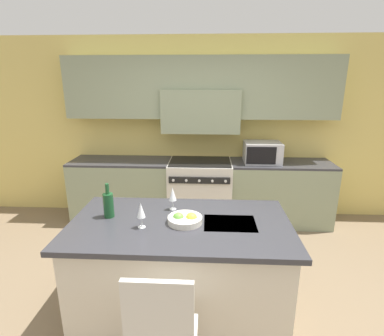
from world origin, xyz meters
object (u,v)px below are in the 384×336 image
at_px(wine_bottle, 108,204).
at_px(wine_glass_far, 173,195).
at_px(wine_glass_near, 141,211).
at_px(fruit_bowl, 185,219).
at_px(microwave, 262,152).
at_px(range_stove, 200,191).

xyz_separation_m(wine_bottle, wine_glass_far, (0.55, 0.18, 0.03)).
bearing_deg(wine_glass_near, wine_glass_far, 59.71).
bearing_deg(wine_glass_near, wine_bottle, 150.70).
height_order(wine_glass_near, fruit_bowl, wine_glass_near).
relative_size(microwave, wine_glass_near, 2.37).
distance_m(range_stove, fruit_bowl, 1.95).
distance_m(wine_glass_near, fruit_bowl, 0.39).
distance_m(wine_bottle, wine_glass_near, 0.38).
distance_m(microwave, wine_glass_far, 1.98).
height_order(microwave, wine_bottle, microwave).
distance_m(wine_bottle, fruit_bowl, 0.69).
bearing_deg(wine_glass_near, range_stove, 77.92).
relative_size(wine_glass_far, fruit_bowl, 0.74).
height_order(wine_bottle, wine_glass_far, wine_bottle).
xyz_separation_m(wine_glass_far, fruit_bowl, (0.13, -0.26, -0.12)).
distance_m(microwave, wine_glass_near, 2.41).
height_order(microwave, wine_glass_far, microwave).
relative_size(wine_glass_near, fruit_bowl, 0.74).
relative_size(range_stove, fruit_bowl, 3.19).
distance_m(wine_glass_near, wine_glass_far, 0.43).
relative_size(range_stove, wine_glass_far, 4.32).
relative_size(microwave, wine_glass_far, 2.37).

